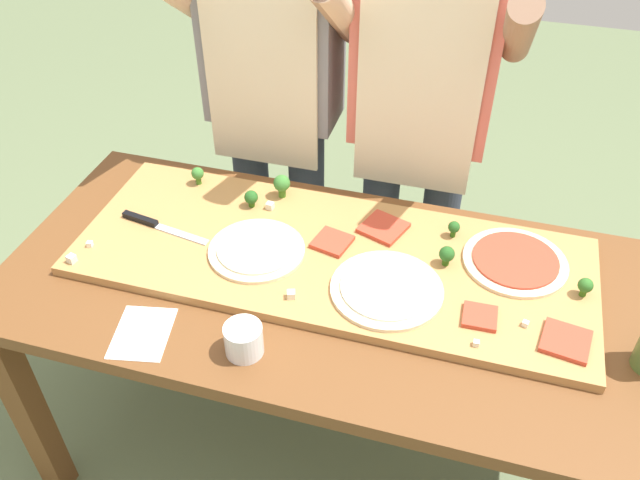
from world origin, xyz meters
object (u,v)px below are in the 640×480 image
(pizza_slice_far_left, at_px, (383,228))
(broccoli_floret_back_right, at_px, (454,228))
(prep_table, at_px, (341,312))
(pizza_whole_cheese_artichoke, at_px, (257,249))
(broccoli_floret_center_left, at_px, (251,198))
(pizza_slice_center, at_px, (480,317))
(pizza_whole_white_garlic, at_px, (387,289))
(cheese_crumble_f, at_px, (291,295))
(broccoli_floret_front_right, at_px, (447,255))
(broccoli_floret_front_mid, at_px, (282,184))
(cheese_crumble_e, at_px, (90,244))
(cheese_crumble_d, at_px, (72,259))
(recipe_note, at_px, (142,333))
(broccoli_floret_center_right, at_px, (198,174))
(pizza_slice_near_right, at_px, (332,242))
(chefs_knife, at_px, (153,224))
(cheese_crumble_a, at_px, (476,343))
(cook_left, at_px, (273,88))
(cheese_crumble_c, at_px, (270,206))
(pizza_whole_tomato_red, at_px, (515,261))
(cook_right, at_px, (421,108))
(cheese_crumble_b, at_px, (525,324))
(pizza_slice_far_right, at_px, (566,341))
(broccoli_floret_back_mid, at_px, (585,286))

(pizza_slice_far_left, relative_size, broccoli_floret_back_right, 2.31)
(prep_table, bearing_deg, pizza_whole_cheese_artichoke, 173.13)
(broccoli_floret_center_left, bearing_deg, pizza_slice_center, -21.37)
(pizza_whole_white_garlic, bearing_deg, cheese_crumble_f, -158.25)
(broccoli_floret_back_right, height_order, broccoli_floret_front_right, broccoli_floret_front_right)
(broccoli_floret_center_left, distance_m, broccoli_floret_front_mid, 0.10)
(pizza_slice_far_left, relative_size, cheese_crumble_e, 7.84)
(broccoli_floret_front_right, distance_m, cheese_crumble_d, 0.96)
(recipe_note, bearing_deg, broccoli_floret_center_right, 100.60)
(pizza_slice_near_right, bearing_deg, chefs_knife, -172.79)
(pizza_slice_center, bearing_deg, cheese_crumble_a, -89.94)
(pizza_slice_near_right, bearing_deg, pizza_whole_white_garlic, -37.66)
(broccoli_floret_center_right, xyz_separation_m, cook_left, (0.14, 0.30, 0.15))
(cheese_crumble_a, bearing_deg, cheese_crumble_c, 150.26)
(pizza_whole_tomato_red, xyz_separation_m, cheese_crumble_e, (-1.08, -0.24, -0.00))
(prep_table, xyz_separation_m, cheese_crumble_a, (0.34, -0.14, 0.14))
(pizza_slice_near_right, xyz_separation_m, broccoli_floret_center_left, (-0.26, 0.10, 0.02))
(broccoli_floret_center_left, xyz_separation_m, cheese_crumble_d, (-0.36, -0.35, -0.02))
(broccoli_floret_center_right, height_order, cheese_crumble_e, broccoli_floret_center_right)
(pizza_slice_far_left, bearing_deg, cook_right, 85.93)
(broccoli_floret_center_right, height_order, cheese_crumble_b, broccoli_floret_center_right)
(chefs_knife, relative_size, cheese_crumble_e, 19.53)
(pizza_whole_tomato_red, relative_size, broccoli_floret_front_right, 4.84)
(cook_right, bearing_deg, broccoli_floret_back_right, -64.37)
(broccoli_floret_front_mid, bearing_deg, broccoli_floret_back_right, -5.21)
(pizza_whole_tomato_red, relative_size, pizza_whole_white_garlic, 0.96)
(cheese_crumble_c, bearing_deg, broccoli_floret_front_right, -10.78)
(broccoli_floret_back_right, distance_m, cheese_crumble_d, 1.00)
(pizza_slice_far_right, relative_size, broccoli_floret_back_right, 2.20)
(broccoli_floret_front_right, bearing_deg, broccoli_floret_center_left, 170.57)
(pizza_whole_tomato_red, xyz_separation_m, recipe_note, (-0.82, -0.46, -0.03))
(broccoli_floret_front_mid, bearing_deg, cheese_crumble_b, -24.85)
(pizza_whole_tomato_red, height_order, pizza_slice_far_left, pizza_whole_tomato_red)
(broccoli_floret_back_mid, distance_m, cheese_crumble_d, 1.28)
(broccoli_floret_back_right, xyz_separation_m, cook_right, (-0.16, 0.33, 0.16))
(prep_table, distance_m, cheese_crumble_d, 0.71)
(pizza_slice_near_right, distance_m, cook_left, 0.58)
(prep_table, height_order, broccoli_floret_center_left, broccoli_floret_center_left)
(broccoli_floret_center_left, bearing_deg, broccoli_floret_front_mid, 45.65)
(pizza_slice_far_left, bearing_deg, cheese_crumble_a, -50.61)
(pizza_whole_white_garlic, bearing_deg, chefs_knife, 173.76)
(pizza_slice_far_right, height_order, cheese_crumble_c, cheese_crumble_c)
(pizza_slice_far_left, height_order, cheese_crumble_f, cheese_crumble_f)
(pizza_whole_white_garlic, height_order, pizza_slice_near_right, pizza_whole_white_garlic)
(cheese_crumble_e, height_order, cook_right, cook_right)
(pizza_slice_center, xyz_separation_m, broccoli_floret_center_left, (-0.66, 0.26, 0.02))
(pizza_slice_far_right, bearing_deg, broccoli_floret_front_right, 147.35)
(cook_right, bearing_deg, cheese_crumble_b, -59.38)
(broccoli_floret_front_right, bearing_deg, cook_right, 109.13)
(prep_table, distance_m, cheese_crumble_f, 0.20)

